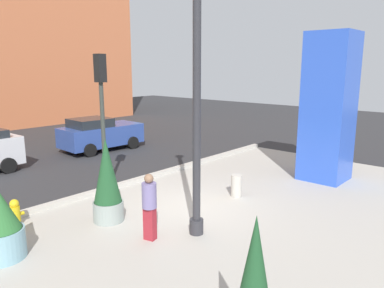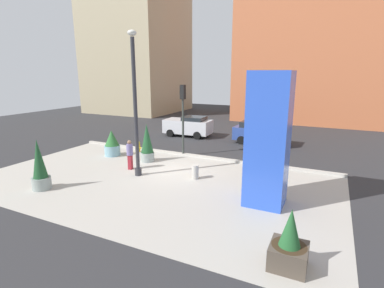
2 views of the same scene
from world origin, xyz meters
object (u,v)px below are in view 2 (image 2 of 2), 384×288
traffic_light_corner (183,109)px  car_curb_east (260,133)px  potted_plant_near_right (289,246)px  concrete_bollard (195,172)px  potted_plant_by_pillar (112,144)px  car_intersection (188,126)px  art_pillar_blue (268,140)px  fire_hydrant (138,147)px  lamp_post (135,108)px  pedestrian_on_sidewalk (130,153)px  potted_plant_near_left (40,168)px  potted_plant_curbside (147,144)px

traffic_light_corner → car_curb_east: traffic_light_corner is taller
potted_plant_near_right → concrete_bollard: size_ratio=2.38×
potted_plant_by_pillar → car_intersection: size_ratio=0.41×
art_pillar_blue → fire_hydrant: 10.98m
lamp_post → car_intersection: bearing=101.3°
art_pillar_blue → concrete_bollard: (-3.88, 1.36, -2.36)m
fire_hydrant → pedestrian_on_sidewalk: size_ratio=0.44×
car_intersection → concrete_bollard: bearing=-61.8°
potted_plant_near_right → car_intersection: (-10.42, 14.72, 0.23)m
car_curb_east → lamp_post: bearing=-112.4°
lamp_post → concrete_bollard: 4.48m
car_curb_east → potted_plant_near_right: bearing=-74.1°
traffic_light_corner → pedestrian_on_sidewalk: traffic_light_corner is taller
potted_plant_by_pillar → concrete_bollard: bearing=-13.4°
potted_plant_by_pillar → pedestrian_on_sidewalk: size_ratio=1.00×
lamp_post → traffic_light_corner: lamp_post is taller
potted_plant_near_right → car_intersection: 18.04m
car_curb_east → pedestrian_on_sidewalk: size_ratio=2.45×
potted_plant_near_right → car_curb_east: potted_plant_near_right is taller
fire_hydrant → car_intersection: car_intersection is taller
lamp_post → potted_plant_by_pillar: (-3.84, 2.45, -2.80)m
potted_plant_near_left → concrete_bollard: 7.45m
lamp_post → pedestrian_on_sidewalk: (-1.01, 0.65, -2.66)m
art_pillar_blue → lamp_post: bearing=175.6°
lamp_post → potted_plant_by_pillar: size_ratio=4.33×
potted_plant_near_right → potted_plant_curbside: 11.62m
traffic_light_corner → pedestrian_on_sidewalk: size_ratio=2.72×
potted_plant_by_pillar → car_intersection: car_intersection is taller
car_curb_east → car_intersection: car_intersection is taller
potted_plant_near_left → fire_hydrant: bearing=89.1°
potted_plant_near_left → traffic_light_corner: (3.40, 8.03, 2.05)m
potted_plant_curbside → potted_plant_near_right: bearing=-36.2°
lamp_post → concrete_bollard: lamp_post is taller
potted_plant_by_pillar → pedestrian_on_sidewalk: bearing=-32.5°
car_intersection → fire_hydrant: bearing=-97.4°
art_pillar_blue → concrete_bollard: art_pillar_blue is taller
art_pillar_blue → car_curb_east: size_ratio=1.31×
potted_plant_near_right → pedestrian_on_sidewalk: potted_plant_near_right is taller
potted_plant_near_left → fire_hydrant: 7.59m
concrete_bollard → lamp_post: bearing=-164.4°
potted_plant_near_left → fire_hydrant: (0.12, 7.55, -0.70)m
potted_plant_by_pillar → traffic_light_corner: bearing=25.4°
fire_hydrant → traffic_light_corner: (3.27, 0.48, 2.74)m
lamp_post → car_curb_east: 11.34m
fire_hydrant → concrete_bollard: size_ratio=1.00×
potted_plant_by_pillar → concrete_bollard: 7.03m
concrete_bollard → potted_plant_curbside: bearing=158.9°
art_pillar_blue → car_intersection: size_ratio=1.33×
car_intersection → lamp_post: bearing=-78.7°
art_pillar_blue → pedestrian_on_sidewalk: art_pillar_blue is taller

